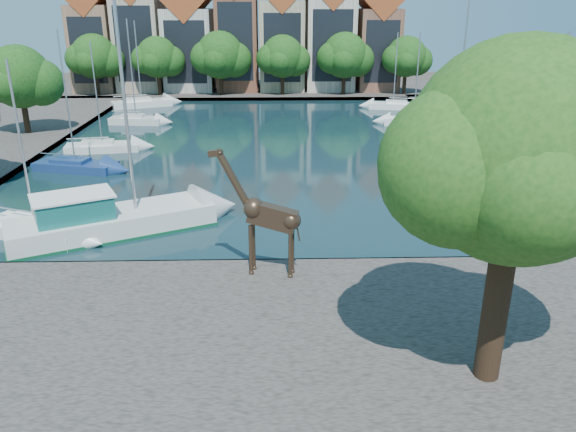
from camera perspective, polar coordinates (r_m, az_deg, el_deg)
name	(u,v)px	position (r m, az deg, el deg)	size (l,w,h in m)	color
ground	(260,268)	(26.73, -2.87, -5.33)	(160.00, 160.00, 0.00)	#38332B
water_basin	(265,146)	(49.40, -2.33, 7.10)	(38.00, 50.00, 0.08)	black
near_quay	(256,349)	(20.54, -3.28, -13.36)	(50.00, 14.00, 0.50)	#554E4A
far_quay	(268,90)	(80.81, -2.08, 12.66)	(60.00, 16.00, 0.50)	#554E4A
right_quay	(548,142)	(55.01, 24.90, 6.83)	(14.00, 52.00, 0.50)	#554E4A
plane_tree	(522,161)	(17.00, 22.66, 5.22)	(8.32, 6.40, 10.62)	#332114
townhouse_west_end	(97,37)	(83.51, -18.87, 16.79)	(5.44, 9.18, 14.93)	#916A4F
townhouse_west_mid	(141,31)	(81.97, -14.74, 17.75)	(5.94, 9.18, 16.79)	#B8A58D
townhouse_west_inner	(190,37)	(80.86, -9.97, 17.44)	(6.43, 9.18, 15.15)	beige
townhouse_center	(237,29)	(80.17, -5.18, 18.35)	(5.44, 9.18, 16.93)	brown
townhouse_east_inner	(282,34)	(80.08, -0.65, 17.97)	(5.94, 9.18, 15.79)	tan
townhouse_east_mid	(329,31)	(80.43, 4.23, 18.20)	(6.43, 9.18, 16.65)	beige
townhouse_east_end	(377,39)	(81.37, 8.98, 17.34)	(5.44, 9.18, 14.43)	brown
far_tree_far_west	(95,58)	(78.09, -19.03, 14.94)	(7.28, 5.60, 7.68)	#332114
far_tree_west	(158,59)	(76.18, -13.07, 15.31)	(6.76, 5.20, 7.36)	#332114
far_tree_mid_west	(221,57)	(75.04, -6.84, 15.77)	(7.80, 6.00, 8.00)	#332114
far_tree_mid_east	(283,58)	(74.78, -0.49, 15.77)	(7.02, 5.40, 7.52)	#332114
far_tree_east	(345,57)	(75.35, 5.85, 15.79)	(7.54, 5.80, 7.84)	#332114
far_tree_far_east	(407,58)	(76.77, 11.99, 15.43)	(6.76, 5.20, 7.36)	#332114
side_tree_left_far	(21,79)	(57.02, -25.52, 12.46)	(7.28, 5.60, 7.88)	#332114
giraffe_statue	(266,215)	(24.11, -2.30, 0.06)	(3.87, 1.22, 5.55)	#3C2B1E
motorsailer	(106,217)	(31.56, -18.03, -0.13)	(10.96, 7.57, 12.34)	silver
sailboat_left_a	(35,227)	(32.68, -24.29, -1.01)	(6.37, 4.31, 9.19)	white
sailboat_left_b	(76,164)	(44.70, -20.78, 4.96)	(6.39, 3.51, 10.02)	navy
sailboat_left_c	(102,145)	(49.94, -18.33, 6.82)	(6.21, 3.02, 8.83)	silver
sailboat_left_d	(136,119)	(60.47, -15.18, 9.54)	(5.47, 2.41, 10.26)	silver
sailboat_left_e	(142,102)	(70.64, -14.65, 11.15)	(7.27, 5.00, 9.77)	white
sailboat_right_a	(537,221)	(33.33, 23.99, -0.47)	(7.75, 4.60, 10.41)	silver
sailboat_right_b	(453,158)	(44.97, 16.37, 5.71)	(6.70, 3.04, 12.03)	navy
sailboat_right_c	(414,120)	(59.17, 12.64, 9.50)	(6.12, 3.36, 9.03)	white
sailboat_right_d	(393,104)	(68.21, 10.64, 11.09)	(5.90, 3.10, 8.55)	white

